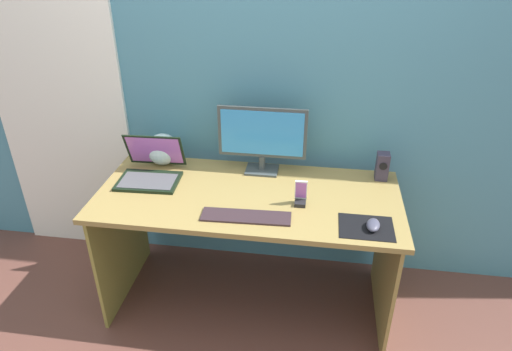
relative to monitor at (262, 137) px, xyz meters
The scene contains 12 objects.
ground_plane 0.98m from the monitor, 98.45° to the right, with size 8.00×8.00×0.00m, color brown.
wall_back 0.36m from the monitor, 101.39° to the left, with size 6.00×0.04×2.50m, color teal.
door_left 1.26m from the monitor, behind, with size 0.82×0.02×2.02m, color white.
desk 0.44m from the monitor, 98.45° to the right, with size 1.57×0.70×0.74m.
monitor is the anchor object (origin of this frame).
speaker_right 0.67m from the monitor, ahead, with size 0.07×0.07×0.15m.
laptop 0.63m from the monitor, 164.17° to the right, with size 0.34×0.32×0.22m.
fishbowl 0.59m from the monitor, behind, with size 0.18×0.18×0.18m, color silver.
keyboard_external 0.51m from the monitor, 91.61° to the right, with size 0.43×0.11×0.01m, color #2F2025.
mousepad 0.75m from the monitor, 40.51° to the right, with size 0.25×0.20×0.00m, color black.
mouse 0.77m from the monitor, 39.48° to the right, with size 0.06×0.10×0.04m, color #424154.
phone_in_dock 0.42m from the monitor, 53.26° to the right, with size 0.06×0.06×0.14m.
Camera 1 is at (0.33, -1.97, 1.97)m, focal length 31.94 mm.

